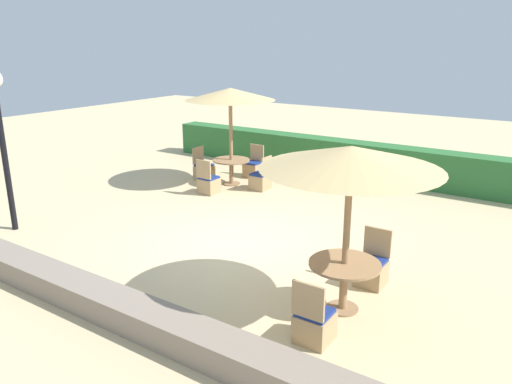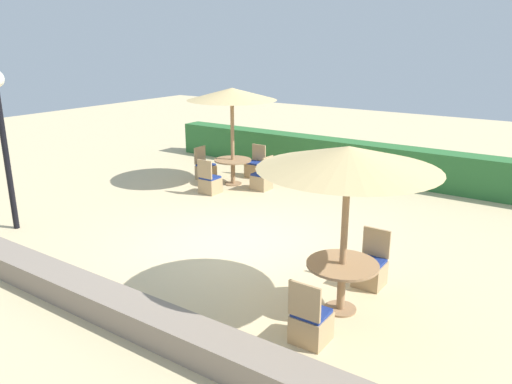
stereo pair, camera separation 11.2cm
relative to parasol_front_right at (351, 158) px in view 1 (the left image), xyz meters
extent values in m
plane|color=#D1BA8C|center=(-2.79, 1.24, -2.32)|extent=(40.00, 40.00, 0.00)
cube|color=#2D6B33|center=(-2.79, 7.24, -1.81)|extent=(13.00, 0.70, 1.03)
cube|color=gray|center=(-2.79, -2.07, -2.13)|extent=(10.00, 0.56, 0.39)
cylinder|color=black|center=(-7.20, -0.82, -0.82)|extent=(0.12, 0.12, 3.00)
cylinder|color=#93704C|center=(0.00, 0.00, -1.11)|extent=(0.10, 0.10, 2.42)
cone|color=tan|center=(0.00, 0.00, 0.01)|extent=(2.55, 2.55, 0.32)
cylinder|color=#93704C|center=(0.00, 0.00, -2.31)|extent=(0.48, 0.48, 0.03)
cylinder|color=#93704C|center=(0.00, 0.00, -1.96)|extent=(0.12, 0.12, 0.72)
cylinder|color=#93704C|center=(0.00, 0.00, -1.58)|extent=(1.06, 1.06, 0.04)
cube|color=tan|center=(0.06, 0.98, -2.12)|extent=(0.46, 0.46, 0.40)
cube|color=navy|center=(0.06, 0.98, -1.90)|extent=(0.42, 0.42, 0.05)
cube|color=tan|center=(0.06, 1.19, -1.63)|extent=(0.46, 0.04, 0.48)
cube|color=tan|center=(0.02, -0.96, -2.12)|extent=(0.46, 0.46, 0.40)
cube|color=navy|center=(0.02, -0.96, -1.90)|extent=(0.42, 0.42, 0.05)
cube|color=tan|center=(0.02, -1.17, -1.63)|extent=(0.46, 0.04, 0.48)
cylinder|color=#93704C|center=(-5.41, 4.54, -1.03)|extent=(0.10, 0.10, 2.58)
cone|color=tan|center=(-5.41, 4.54, 0.17)|extent=(2.41, 2.41, 0.32)
cylinder|color=#93704C|center=(-5.41, 4.54, -2.31)|extent=(0.48, 0.48, 0.03)
cylinder|color=#93704C|center=(-5.41, 4.54, -1.99)|extent=(0.12, 0.12, 0.67)
cylinder|color=#93704C|center=(-5.41, 4.54, -1.63)|extent=(1.03, 1.03, 0.04)
cube|color=tan|center=(-5.36, 5.54, -2.12)|extent=(0.46, 0.46, 0.40)
cube|color=navy|center=(-5.36, 5.54, -1.90)|extent=(0.42, 0.42, 0.05)
cube|color=tan|center=(-5.36, 5.75, -1.63)|extent=(0.46, 0.04, 0.48)
cube|color=tan|center=(-5.40, 3.53, -2.12)|extent=(0.46, 0.46, 0.40)
cube|color=navy|center=(-5.40, 3.53, -1.90)|extent=(0.42, 0.42, 0.05)
cube|color=tan|center=(-5.40, 3.32, -1.63)|extent=(0.46, 0.04, 0.48)
cube|color=tan|center=(-4.47, 4.57, -2.12)|extent=(0.46, 0.46, 0.40)
cube|color=navy|center=(-4.47, 4.57, -1.90)|extent=(0.42, 0.42, 0.05)
cube|color=tan|center=(-4.26, 4.57, -1.63)|extent=(0.04, 0.46, 0.48)
cube|color=tan|center=(-6.37, 4.52, -2.12)|extent=(0.46, 0.46, 0.40)
cube|color=navy|center=(-6.37, 4.52, -1.90)|extent=(0.42, 0.42, 0.05)
cube|color=tan|center=(-6.58, 4.52, -1.63)|extent=(0.04, 0.46, 0.48)
camera|label=1|loc=(2.61, -6.25, 1.55)|focal=35.00mm
camera|label=2|loc=(2.70, -6.19, 1.55)|focal=35.00mm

